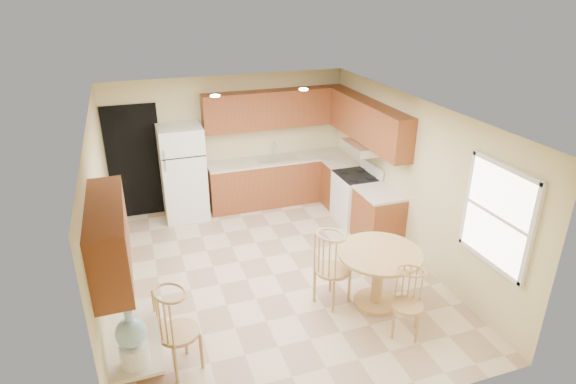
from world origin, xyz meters
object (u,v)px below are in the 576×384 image
object	(u,v)px
dining_table	(378,270)
chair_table_a	(336,265)
stove	(356,198)
chair_table_b	(412,301)
refrigerator	(183,173)
chair_desk	(179,328)
water_crock	(132,341)

from	to	relation	value
dining_table	chair_table_a	bearing A→B (deg)	164.85
stove	chair_table_b	size ratio (longest dim) A/B	1.23
refrigerator	chair_table_a	size ratio (longest dim) A/B	1.64
chair_table_a	chair_desk	distance (m)	2.19
chair_desk	water_crock	world-z (taller)	water_crock
refrigerator	stove	size ratio (longest dim) A/B	1.59
dining_table	chair_table_b	xyz separation A→B (m)	(0.05, -0.73, 0.01)
refrigerator	stove	bearing A→B (deg)	-22.99
refrigerator	chair_desk	size ratio (longest dim) A/B	1.66
chair_table_a	water_crock	size ratio (longest dim) A/B	1.80
chair_table_b	refrigerator	bearing A→B (deg)	-30.97
chair_desk	water_crock	bearing A→B (deg)	-64.02
chair_table_b	chair_table_a	bearing A→B (deg)	-23.03
chair_desk	water_crock	distance (m)	0.81
water_crock	dining_table	bearing A→B (deg)	17.52
stove	chair_desk	xyz separation A→B (m)	(-3.47, -2.75, 0.17)
stove	water_crock	size ratio (longest dim) A/B	1.85
refrigerator	chair_table_b	xyz separation A→B (m)	(2.11, -4.27, -0.33)
chair_table_b	water_crock	world-z (taller)	water_crock
refrigerator	chair_table_a	bearing A→B (deg)	-66.04
stove	chair_desk	bearing A→B (deg)	-141.62
stove	chair_desk	world-z (taller)	stove
chair_table_b	stove	bearing A→B (deg)	-71.33
refrigerator	chair_desk	bearing A→B (deg)	-98.59
dining_table	chair_table_a	xyz separation A→B (m)	(-0.55, 0.15, 0.11)
chair_table_b	water_crock	distance (m)	3.20
refrigerator	chair_desk	xyz separation A→B (m)	(-0.60, -3.97, -0.23)
dining_table	chair_table_a	size ratio (longest dim) A/B	1.05
stove	dining_table	bearing A→B (deg)	-109.44
stove	chair_table_a	size ratio (longest dim) A/B	1.03
water_crock	stove	bearing A→B (deg)	40.06
chair_table_a	dining_table	bearing A→B (deg)	48.75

